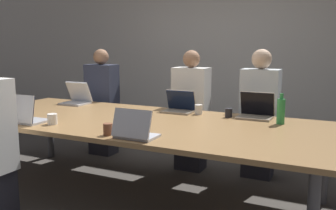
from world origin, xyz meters
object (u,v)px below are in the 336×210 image
(laptop_far_center, at_px, (179,106))
(laptop_near_left, at_px, (25,115))
(cup_near_midright, at_px, (108,129))
(bottle_far_right, at_px, (281,111))
(person_far_center, at_px, (191,113))
(cup_far_right, at_px, (229,113))
(cup_near_left, at_px, (52,119))
(stapler, at_px, (131,120))
(person_far_left, at_px, (102,104))
(laptop_far_right, at_px, (256,110))
(laptop_near_midright, at_px, (134,130))
(person_far_right, at_px, (259,116))
(laptop_far_left, at_px, (77,98))
(cup_far_center, at_px, (199,109))

(laptop_far_center, distance_m, laptop_near_left, 1.54)
(cup_near_midright, distance_m, laptop_near_left, 0.95)
(bottle_far_right, bearing_deg, person_far_center, 154.83)
(person_far_center, relative_size, cup_far_right, 15.43)
(person_far_center, distance_m, cup_near_left, 1.62)
(laptop_far_center, bearing_deg, laptop_near_left, -132.74)
(cup_near_midright, relative_size, laptop_near_left, 0.29)
(laptop_far_center, height_order, bottle_far_right, bottle_far_right)
(stapler, bearing_deg, person_far_left, 146.30)
(laptop_far_center, distance_m, person_far_left, 1.39)
(laptop_far_right, bearing_deg, laptop_near_midright, -118.17)
(person_far_center, distance_m, bottle_far_right, 1.22)
(person_far_center, height_order, person_far_left, person_far_left)
(person_far_left, relative_size, stapler, 8.94)
(cup_near_midright, xyz_separation_m, bottle_far_right, (1.16, 1.03, 0.07))
(laptop_near_midright, height_order, laptop_far_right, laptop_far_right)
(person_far_right, distance_m, laptop_near_left, 2.40)
(person_far_center, distance_m, cup_far_right, 0.72)
(laptop_near_midright, height_order, person_far_right, person_far_right)
(laptop_far_center, xyz_separation_m, laptop_far_right, (0.80, 0.04, 0.01))
(laptop_far_left, height_order, laptop_far_right, laptop_far_left)
(laptop_far_left, relative_size, bottle_far_right, 1.13)
(laptop_far_center, relative_size, person_far_center, 0.23)
(bottle_far_right, height_order, laptop_near_left, bottle_far_right)
(laptop_far_center, relative_size, cup_far_right, 3.56)
(cup_far_right, distance_m, stapler, 0.97)
(laptop_far_center, distance_m, person_far_center, 0.39)
(laptop_far_left, relative_size, cup_far_right, 3.48)
(bottle_far_right, relative_size, stapler, 1.79)
(laptop_near_midright, bearing_deg, cup_far_center, -93.93)
(person_far_left, bearing_deg, stapler, -44.56)
(cup_near_left, bearing_deg, cup_near_midright, -9.64)
(person_far_right, bearing_deg, cup_near_left, -135.25)
(laptop_far_center, xyz_separation_m, person_far_left, (-1.31, 0.43, -0.14))
(person_far_center, bearing_deg, cup_near_left, -118.05)
(person_far_center, distance_m, laptop_far_left, 1.39)
(cup_far_right, xyz_separation_m, laptop_near_left, (-1.60, -1.08, 0.03))
(cup_far_center, bearing_deg, person_far_center, 122.01)
(laptop_far_center, bearing_deg, laptop_far_left, -178.41)
(person_far_center, distance_m, stapler, 1.07)
(laptop_far_center, relative_size, laptop_far_right, 0.97)
(cup_near_left, bearing_deg, cup_far_center, 45.63)
(cup_far_center, distance_m, laptop_far_right, 0.58)
(person_far_center, bearing_deg, laptop_far_right, -21.51)
(laptop_near_midright, height_order, stapler, laptop_near_midright)
(laptop_far_left, relative_size, person_far_left, 0.23)
(cup_far_right, height_order, laptop_near_left, laptop_near_left)
(person_far_left, xyz_separation_m, bottle_far_right, (2.38, -0.58, 0.19))
(cup_far_right, relative_size, cup_near_left, 0.94)
(person_far_center, height_order, stapler, person_far_center)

